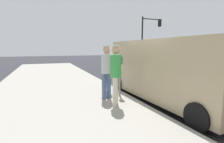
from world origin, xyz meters
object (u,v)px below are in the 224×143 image
object	(u,v)px
parked_van	(169,69)
pedestrian_in_white	(107,68)
pedestrian_in_green	(116,71)
pedestrian_in_gray	(106,68)
parking_meter_near	(120,67)
traffic_light_corner	(149,33)

from	to	relation	value
parked_van	pedestrian_in_white	bearing A→B (deg)	-39.87
pedestrian_in_green	parked_van	size ratio (longest dim) A/B	0.34
pedestrian_in_gray	pedestrian_in_green	world-z (taller)	pedestrian_in_gray
pedestrian_in_gray	parked_van	bearing A→B (deg)	162.21
pedestrian_in_green	parked_van	world-z (taller)	parked_van
pedestrian_in_gray	parked_van	distance (m)	2.19
parked_van	parking_meter_near	bearing A→B (deg)	-29.90
pedestrian_in_white	traffic_light_corner	size ratio (longest dim) A/B	0.33
pedestrian_in_white	parked_van	xyz separation A→B (m)	(-1.77, 1.48, 0.03)
parking_meter_near	pedestrian_in_gray	size ratio (longest dim) A/B	0.84
pedestrian_in_green	traffic_light_corner	world-z (taller)	traffic_light_corner
parking_meter_near	parked_van	size ratio (longest dim) A/B	0.29
parking_meter_near	pedestrian_in_gray	xyz separation A→B (m)	(0.58, 0.19, 0.02)
pedestrian_in_white	pedestrian_in_green	distance (m)	1.63
parked_van	pedestrian_in_green	bearing A→B (deg)	3.38
parked_van	traffic_light_corner	size ratio (longest dim) A/B	1.01
traffic_light_corner	pedestrian_in_green	bearing A→B (deg)	53.12
parking_meter_near	traffic_light_corner	world-z (taller)	traffic_light_corner
pedestrian_in_gray	traffic_light_corner	bearing A→B (deg)	-128.82
parking_meter_near	pedestrian_in_green	distance (m)	1.14
parking_meter_near	parked_van	xyz separation A→B (m)	(-1.50, 0.86, -0.03)
pedestrian_in_white	parked_van	distance (m)	2.31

